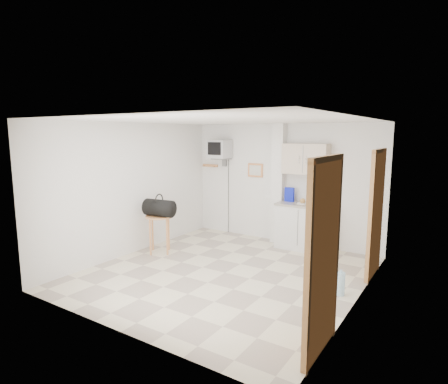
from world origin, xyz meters
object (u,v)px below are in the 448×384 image
Objects in this scene: water_bottle at (340,284)px; round_table at (159,222)px; duffel_bag at (159,208)px; crt_television at (220,150)px.

round_table is at bearing 179.29° from water_bottle.
water_bottle is at bearing -0.71° from round_table.
duffel_bag is 1.65× the size of water_bottle.
duffel_bag is at bearing 179.86° from water_bottle.
crt_television is at bearing 78.45° from duffel_bag.
crt_television is 2.92× the size of round_table.
crt_television reaches higher than duffel_bag.
round_table is at bearing -96.32° from crt_television.
duffel_bag is (-0.16, -1.84, -1.04)m from crt_television.
water_bottle is (3.51, -0.04, -0.44)m from round_table.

